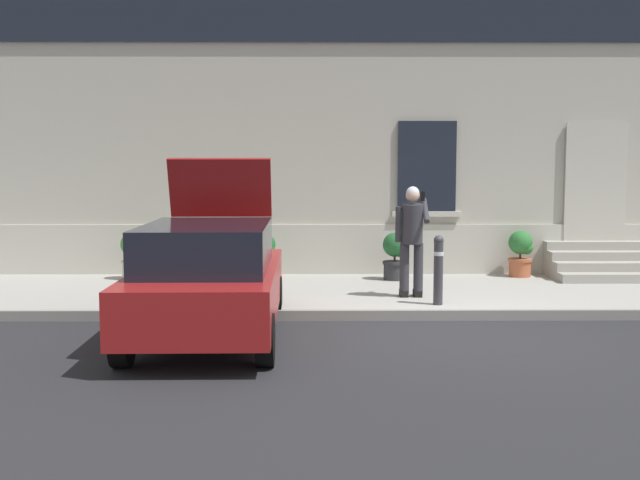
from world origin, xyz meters
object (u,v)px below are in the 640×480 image
at_px(planter_cream, 133,254).
at_px(person_on_phone, 412,234).
at_px(planter_charcoal, 395,255).
at_px(planter_terracotta, 521,252).
at_px(bollard_near_person, 438,267).
at_px(hatchback_car_red, 209,277).
at_px(planter_olive, 264,255).

bearing_deg(planter_cream, person_on_phone, -21.79).
relative_size(planter_charcoal, planter_terracotta, 1.00).
bearing_deg(planter_charcoal, bollard_near_person, -81.24).
height_order(hatchback_car_red, planter_olive, hatchback_car_red).
bearing_deg(person_on_phone, bollard_near_person, -57.78).
bearing_deg(bollard_near_person, planter_charcoal, 98.76).
height_order(person_on_phone, planter_terracotta, person_on_phone).
bearing_deg(planter_olive, planter_cream, 178.64).
bearing_deg(planter_olive, planter_terracotta, 4.01).
height_order(bollard_near_person, person_on_phone, person_on_phone).
relative_size(bollard_near_person, planter_olive, 1.22).
bearing_deg(hatchback_car_red, planter_olive, 83.77).
bearing_deg(bollard_near_person, planter_terracotta, 54.95).
xyz_separation_m(person_on_phone, planter_olive, (-2.45, 1.87, -0.55)).
xyz_separation_m(person_on_phone, planter_cream, (-4.83, 1.93, -0.55)).
height_order(bollard_near_person, planter_cream, bollard_near_person).
relative_size(planter_olive, planter_terracotta, 1.00).
height_order(bollard_near_person, planter_olive, bollard_near_person).
bearing_deg(planter_olive, planter_charcoal, -0.95).
bearing_deg(planter_cream, planter_charcoal, -1.16).
xyz_separation_m(planter_charcoal, planter_terracotta, (2.38, 0.37, 0.00)).
bearing_deg(planter_cream, hatchback_car_red, -64.95).
distance_m(planter_cream, planter_olive, 2.38).
distance_m(hatchback_car_red, planter_olive, 4.12).
height_order(person_on_phone, planter_charcoal, person_on_phone).
bearing_deg(planter_terracotta, planter_charcoal, -171.09).
bearing_deg(planter_charcoal, planter_olive, 179.05).
distance_m(planter_cream, planter_terracotta, 7.16).
height_order(hatchback_car_red, planter_cream, hatchback_car_red).
height_order(planter_olive, planter_charcoal, same).
bearing_deg(hatchback_car_red, planter_terracotta, 40.31).
bearing_deg(planter_charcoal, planter_cream, 178.84).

